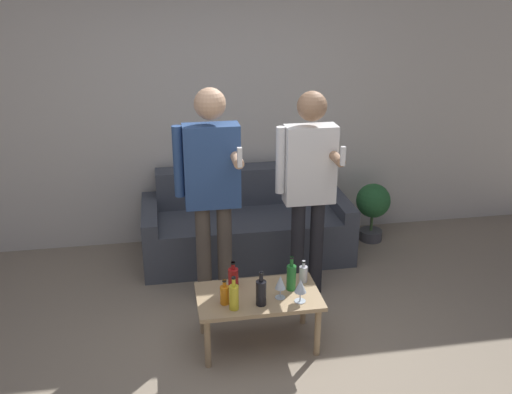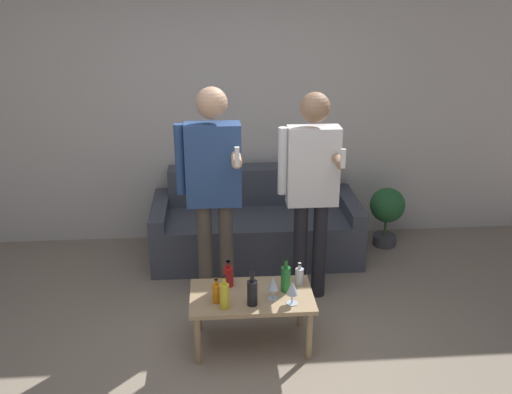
{
  "view_description": "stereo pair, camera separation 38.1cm",
  "coord_description": "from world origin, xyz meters",
  "px_view_note": "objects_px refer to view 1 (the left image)",
  "views": [
    {
      "loc": [
        -0.51,
        -2.98,
        2.5
      ],
      "look_at": [
        0.17,
        0.92,
        0.95
      ],
      "focal_mm": 40.0,
      "sensor_mm": 36.0,
      "label": 1
    },
    {
      "loc": [
        -0.13,
        -3.03,
        2.5
      ],
      "look_at": [
        0.17,
        0.92,
        0.95
      ],
      "focal_mm": 40.0,
      "sensor_mm": 36.0,
      "label": 2
    }
  ],
  "objects_px": {
    "person_standing_left": "(212,182)",
    "bottle_orange": "(233,277)",
    "coffee_table": "(258,301)",
    "person_standing_right": "(309,179)",
    "couch": "(246,225)"
  },
  "relations": [
    {
      "from": "coffee_table",
      "to": "person_standing_right",
      "type": "height_order",
      "value": "person_standing_right"
    },
    {
      "from": "couch",
      "to": "bottle_orange",
      "type": "distance_m",
      "value": 1.36
    },
    {
      "from": "couch",
      "to": "person_standing_right",
      "type": "height_order",
      "value": "person_standing_right"
    },
    {
      "from": "couch",
      "to": "person_standing_left",
      "type": "bearing_deg",
      "value": -114.99
    },
    {
      "from": "person_standing_left",
      "to": "coffee_table",
      "type": "bearing_deg",
      "value": -68.11
    },
    {
      "from": "person_standing_left",
      "to": "person_standing_right",
      "type": "distance_m",
      "value": 0.76
    },
    {
      "from": "couch",
      "to": "bottle_orange",
      "type": "relative_size",
      "value": 9.67
    },
    {
      "from": "couch",
      "to": "coffee_table",
      "type": "relative_size",
      "value": 2.21
    },
    {
      "from": "couch",
      "to": "person_standing_right",
      "type": "bearing_deg",
      "value": -65.3
    },
    {
      "from": "coffee_table",
      "to": "person_standing_right",
      "type": "bearing_deg",
      "value": 51.01
    },
    {
      "from": "coffee_table",
      "to": "person_standing_left",
      "type": "xyz_separation_m",
      "value": [
        -0.25,
        0.62,
        0.69
      ]
    },
    {
      "from": "couch",
      "to": "person_standing_right",
      "type": "distance_m",
      "value": 1.16
    },
    {
      "from": "person_standing_left",
      "to": "bottle_orange",
      "type": "bearing_deg",
      "value": -79.23
    },
    {
      "from": "couch",
      "to": "coffee_table",
      "type": "distance_m",
      "value": 1.46
    },
    {
      "from": "bottle_orange",
      "to": "person_standing_right",
      "type": "xyz_separation_m",
      "value": [
        0.67,
        0.49,
        0.53
      ]
    }
  ]
}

